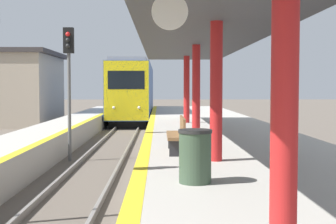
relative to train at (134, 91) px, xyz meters
The scene contains 5 objects.
train is the anchor object (origin of this frame).
signal_mid 20.19m from the train, 93.31° to the right, with size 0.36×0.31×4.75m.
station_canopy 23.46m from the train, 81.77° to the right, with size 3.82×23.48×3.40m.
trash_bin 28.70m from the train, 84.64° to the right, with size 0.60×0.60×0.95m.
bench 24.77m from the train, 84.14° to the right, with size 0.44×1.89×0.92m.
Camera 1 is at (2.05, -2.22, 2.64)m, focal length 50.00 mm.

